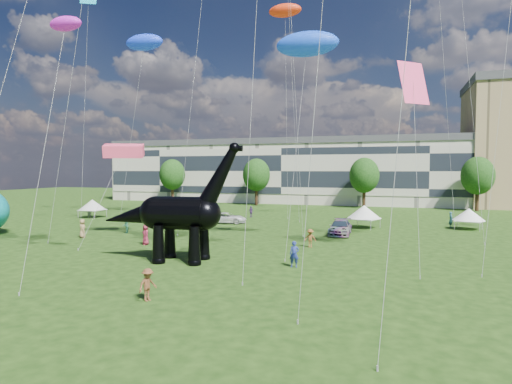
% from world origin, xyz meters
% --- Properties ---
extents(ground, '(220.00, 220.00, 0.00)m').
position_xyz_m(ground, '(0.00, 0.00, 0.00)').
color(ground, '#16330C').
rests_on(ground, ground).
extents(terrace_row, '(78.00, 11.00, 12.00)m').
position_xyz_m(terrace_row, '(-8.00, 62.00, 6.00)').
color(terrace_row, beige).
rests_on(terrace_row, ground).
extents(tree_far_left, '(5.20, 5.20, 9.44)m').
position_xyz_m(tree_far_left, '(-30.00, 53.00, 6.29)').
color(tree_far_left, '#382314').
rests_on(tree_far_left, ground).
extents(tree_mid_left, '(5.20, 5.20, 9.44)m').
position_xyz_m(tree_mid_left, '(-12.00, 53.00, 6.29)').
color(tree_mid_left, '#382314').
rests_on(tree_mid_left, ground).
extents(tree_mid_right, '(5.20, 5.20, 9.44)m').
position_xyz_m(tree_mid_right, '(8.00, 53.00, 6.29)').
color(tree_mid_right, '#382314').
rests_on(tree_mid_right, ground).
extents(tree_far_right, '(5.20, 5.20, 9.44)m').
position_xyz_m(tree_far_right, '(26.00, 53.00, 6.29)').
color(tree_far_right, '#382314').
rests_on(tree_far_right, ground).
extents(dinosaur_sculpture, '(11.12, 3.32, 9.06)m').
position_xyz_m(dinosaur_sculpture, '(-2.37, 3.63, 3.42)').
color(dinosaur_sculpture, black).
rests_on(dinosaur_sculpture, ground).
extents(car_silver, '(3.39, 5.05, 1.60)m').
position_xyz_m(car_silver, '(-10.41, 20.56, 0.80)').
color(car_silver, '#B9B8BE').
rests_on(car_silver, ground).
extents(car_grey, '(4.40, 1.62, 1.44)m').
position_xyz_m(car_grey, '(-12.34, 20.66, 0.72)').
color(car_grey, gray).
rests_on(car_grey, ground).
extents(car_white, '(5.23, 3.15, 1.36)m').
position_xyz_m(car_white, '(-6.98, 25.48, 0.68)').
color(car_white, white).
rests_on(car_white, ground).
extents(car_dark, '(2.27, 5.31, 1.53)m').
position_xyz_m(car_dark, '(7.78, 20.30, 0.76)').
color(car_dark, '#595960').
rests_on(car_dark, ground).
extents(gazebo_near, '(4.87, 4.87, 2.66)m').
position_xyz_m(gazebo_near, '(9.77, 26.40, 1.87)').
color(gazebo_near, white).
rests_on(gazebo_near, ground).
extents(gazebo_far, '(4.23, 4.23, 2.41)m').
position_xyz_m(gazebo_far, '(21.15, 28.77, 1.69)').
color(gazebo_far, white).
rests_on(gazebo_far, ground).
extents(gazebo_left, '(3.80, 3.80, 2.56)m').
position_xyz_m(gazebo_left, '(-27.72, 25.84, 1.80)').
color(gazebo_left, silver).
rests_on(gazebo_left, ground).
extents(visitors, '(47.89, 39.60, 1.87)m').
position_xyz_m(visitors, '(-6.30, 13.20, 0.88)').
color(visitors, gray).
rests_on(visitors, ground).
extents(kites, '(59.11, 47.57, 31.49)m').
position_xyz_m(kites, '(-2.55, 19.20, 24.79)').
color(kites, red).
rests_on(kites, ground).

